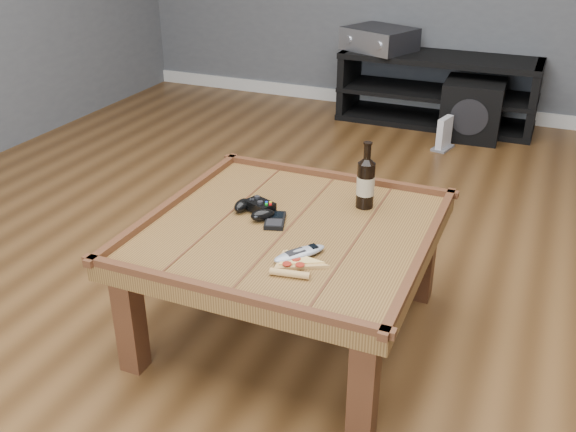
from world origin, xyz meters
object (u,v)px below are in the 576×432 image
at_px(smartphone, 275,220).
at_px(game_console, 444,135).
at_px(game_controller, 255,208).
at_px(remote_control, 300,253).
at_px(coffee_table, 289,241).
at_px(subwoofer, 472,109).
at_px(beer_bottle, 366,181).
at_px(av_receiver, 379,39).
at_px(pizza_slice, 295,263).
at_px(media_console, 437,90).

bearing_deg(smartphone, game_console, 66.01).
relative_size(game_controller, remote_control, 0.94).
height_order(coffee_table, game_console, coffee_table).
relative_size(coffee_table, smartphone, 7.10).
bearing_deg(subwoofer, smartphone, -100.18).
bearing_deg(beer_bottle, remote_control, -100.46).
height_order(smartphone, remote_control, remote_control).
height_order(av_receiver, game_console, av_receiver).
bearing_deg(pizza_slice, av_receiver, 91.70).
distance_m(coffee_table, av_receiver, 2.79).
distance_m(beer_bottle, subwoofer, 2.32).
xyz_separation_m(beer_bottle, game_controller, (-0.35, -0.22, -0.08)).
relative_size(beer_bottle, av_receiver, 0.46).
relative_size(coffee_table, pizza_slice, 4.16).
distance_m(smartphone, subwoofer, 2.58).
bearing_deg(game_controller, remote_control, -18.03).
relative_size(beer_bottle, game_console, 1.19).
relative_size(media_console, game_controller, 7.78).
relative_size(media_console, av_receiver, 2.45).
xyz_separation_m(remote_control, game_console, (0.05, 2.41, -0.37)).
xyz_separation_m(coffee_table, game_controller, (-0.16, 0.04, 0.08)).
relative_size(remote_control, subwoofer, 0.46).
distance_m(coffee_table, game_console, 2.25).
height_order(beer_bottle, pizza_slice, beer_bottle).
height_order(beer_bottle, smartphone, beer_bottle).
bearing_deg(remote_control, beer_bottle, 115.51).
xyz_separation_m(media_console, game_console, (0.17, -0.52, -0.15)).
relative_size(media_console, game_console, 6.43).
distance_m(beer_bottle, av_receiver, 2.56).
bearing_deg(game_console, remote_control, -77.55).
bearing_deg(av_receiver, smartphone, -58.68).
bearing_deg(game_console, game_controller, -84.72).
height_order(coffee_table, av_receiver, av_receiver).
distance_m(media_console, av_receiver, 0.56).
distance_m(av_receiver, game_console, 0.94).
bearing_deg(smartphone, av_receiver, 80.04).
xyz_separation_m(smartphone, subwoofer, (0.35, 2.54, -0.26)).
xyz_separation_m(av_receiver, subwoofer, (0.74, -0.19, -0.38)).
bearing_deg(media_console, remote_control, -87.77).
bearing_deg(subwoofer, coffee_table, -98.78).
height_order(game_controller, game_console, game_controller).
bearing_deg(pizza_slice, smartphone, 116.94).
distance_m(av_receiver, subwoofer, 0.86).
relative_size(media_console, smartphone, 9.65).
height_order(media_console, av_receiver, av_receiver).
bearing_deg(beer_bottle, coffee_table, -126.57).
height_order(coffee_table, smartphone, coffee_table).
xyz_separation_m(coffee_table, remote_control, (0.11, -0.18, 0.07)).
relative_size(subwoofer, game_console, 1.89).
relative_size(pizza_slice, av_receiver, 0.43).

